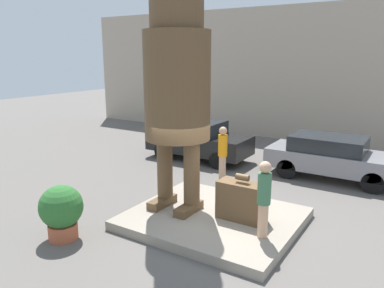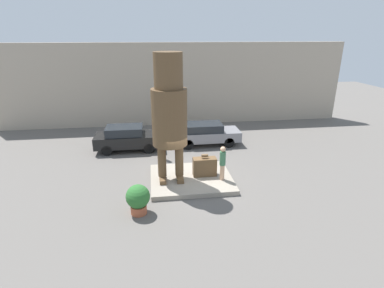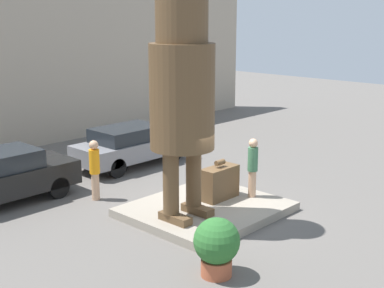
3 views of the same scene
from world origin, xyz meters
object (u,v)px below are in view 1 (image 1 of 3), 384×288
Objects in this scene: parked_car_grey at (332,156)px; worker_hivis at (223,151)px; giant_suitcase at (242,201)px; planter_pot at (61,210)px; parked_car_black at (198,139)px; tourist at (264,196)px; statue_figure at (177,70)px.

worker_hivis reaches higher than parked_car_grey.
planter_pot is at bearing -140.29° from giant_suitcase.
giant_suitcase is 0.28× the size of parked_car_black.
parked_car_grey is (0.21, 5.70, -0.39)m from tourist.
tourist is 1.34× the size of planter_pot.
planter_pot is 0.71× the size of worker_hivis.
statue_figure reaches higher than worker_hivis.
giant_suitcase is 0.65× the size of worker_hivis.
worker_hivis reaches higher than parked_car_black.
worker_hivis is (2.03, -1.70, 0.17)m from parked_car_black.
parked_car_grey is at bearing 33.35° from worker_hivis.
giant_suitcase is 0.91× the size of planter_pot.
parked_car_black is (-4.94, 5.34, -0.35)m from tourist.
parked_car_black is at bearing 131.16° from giant_suitcase.
parked_car_black reaches higher than planter_pot.
parked_car_grey reaches higher than planter_pot.
parked_car_grey is 2.39× the size of worker_hivis.
planter_pot is at bearing -118.52° from parked_car_grey.
giant_suitcase is at bearing 143.37° from tourist.
parked_car_grey is at bearing 87.86° from tourist.
parked_car_black is at bearing 116.07° from statue_figure.
statue_figure is 6.70m from parked_car_grey.
tourist is at bearing -92.14° from parked_car_grey.
parked_car_grey is (2.73, 5.32, -3.01)m from statue_figure.
statue_figure is 3.65m from tourist.
giant_suitcase is at bearing 6.71° from statue_figure.
parked_car_grey is 3.37× the size of planter_pot.
planter_pot is at bearing -152.24° from tourist.
worker_hivis is (1.12, 5.77, 0.29)m from planter_pot.
statue_figure is 3.51× the size of tourist.
tourist is (0.78, -0.58, 0.47)m from giant_suitcase.
parked_car_black is at bearing -176.02° from parked_car_grey.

